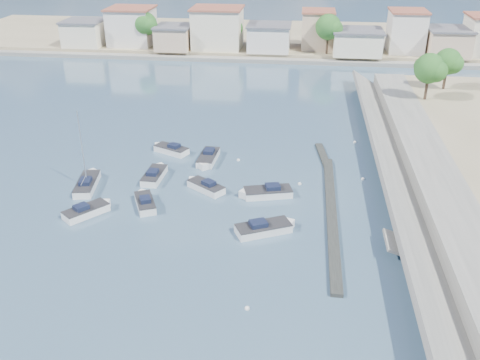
# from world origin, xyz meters

# --- Properties ---
(ground) EXTENTS (400.00, 400.00, 0.00)m
(ground) POSITION_xyz_m (0.00, 40.00, 0.00)
(ground) COLOR #324E64
(ground) RESTS_ON ground
(seawall_walkway) EXTENTS (5.00, 90.00, 1.80)m
(seawall_walkway) POSITION_xyz_m (18.50, 13.00, 0.90)
(seawall_walkway) COLOR slate
(seawall_walkway) RESTS_ON ground
(breakwater) EXTENTS (2.00, 31.02, 0.35)m
(breakwater) POSITION_xyz_m (6.90, 12.69, 0.17)
(breakwater) COLOR black
(breakwater) RESTS_ON ground
(far_shore_land) EXTENTS (160.00, 40.00, 1.40)m
(far_shore_land) POSITION_xyz_m (0.00, 92.00, 0.70)
(far_shore_land) COLOR gray
(far_shore_land) RESTS_ON ground
(far_shore_quay) EXTENTS (160.00, 2.50, 0.80)m
(far_shore_quay) POSITION_xyz_m (0.00, 71.00, 0.40)
(far_shore_quay) COLOR slate
(far_shore_quay) RESTS_ON ground
(far_town) EXTENTS (113.01, 12.80, 8.35)m
(far_town) POSITION_xyz_m (10.71, 76.92, 4.93)
(far_town) COLOR beige
(far_town) RESTS_ON far_shore_land
(shore_trees) EXTENTS (74.56, 38.32, 7.92)m
(shore_trees) POSITION_xyz_m (8.34, 68.11, 6.22)
(shore_trees) COLOR #38281E
(shore_trees) RESTS_ON ground
(motorboat_a) EXTENTS (3.26, 4.66, 1.48)m
(motorboat_a) POSITION_xyz_m (-11.96, 9.62, 0.38)
(motorboat_a) COLOR white
(motorboat_a) RESTS_ON ground
(motorboat_b) EXTENTS (4.25, 4.58, 1.48)m
(motorboat_b) POSITION_xyz_m (-17.06, 7.25, 0.38)
(motorboat_b) COLOR white
(motorboat_b) RESTS_ON ground
(motorboat_c) EXTENTS (4.51, 3.95, 1.48)m
(motorboat_c) POSITION_xyz_m (-6.50, 13.87, 0.38)
(motorboat_c) COLOR white
(motorboat_c) RESTS_ON ground
(motorboat_d) EXTENTS (5.73, 3.31, 1.48)m
(motorboat_d) POSITION_xyz_m (0.15, 13.19, 0.38)
(motorboat_d) COLOR white
(motorboat_d) RESTS_ON ground
(motorboat_e) EXTENTS (2.04, 5.24, 1.48)m
(motorboat_e) POSITION_xyz_m (-12.62, 16.05, 0.38)
(motorboat_e) COLOR white
(motorboat_e) RESTS_ON ground
(motorboat_f) EXTENTS (4.82, 3.49, 1.48)m
(motorboat_f) POSITION_xyz_m (-12.65, 23.45, 0.38)
(motorboat_f) COLOR white
(motorboat_f) RESTS_ON ground
(motorboat_g) EXTENTS (2.18, 5.67, 1.48)m
(motorboat_g) POSITION_xyz_m (-7.44, 21.24, 0.38)
(motorboat_g) COLOR white
(motorboat_g) RESTS_ON ground
(motorboat_h) EXTENTS (5.66, 4.09, 1.48)m
(motorboat_h) POSITION_xyz_m (0.78, 6.04, 0.38)
(motorboat_h) COLOR white
(motorboat_h) RESTS_ON ground
(sailboat) EXTENTS (2.79, 6.31, 9.00)m
(sailboat) POSITION_xyz_m (-19.39, 13.11, 0.42)
(sailboat) COLOR white
(sailboat) RESTS_ON ground
(mooring_buoys) EXTENTS (17.21, 35.04, 0.41)m
(mooring_buoys) POSITION_xyz_m (5.77, 14.72, 0.05)
(mooring_buoys) COLOR white
(mooring_buoys) RESTS_ON ground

